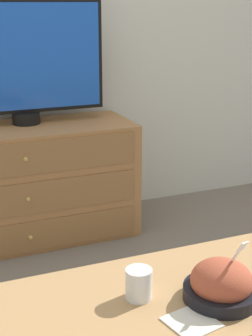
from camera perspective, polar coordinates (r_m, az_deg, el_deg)
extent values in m
cube|color=#9E6B3D|center=(2.78, -11.80, -1.80)|extent=(1.23, 0.44, 0.62)
cube|color=brown|center=(2.65, -10.56, -7.53)|extent=(1.13, 0.01, 0.16)
sphere|color=tan|center=(2.65, -10.53, -7.58)|extent=(0.02, 0.02, 0.02)
cube|color=brown|center=(2.57, -10.82, -3.39)|extent=(1.13, 0.01, 0.16)
sphere|color=tan|center=(2.57, -10.79, -3.43)|extent=(0.02, 0.02, 0.02)
cube|color=brown|center=(2.51, -11.09, 1.00)|extent=(1.13, 0.01, 0.16)
sphere|color=tan|center=(2.50, -11.06, 0.96)|extent=(0.02, 0.02, 0.02)
cylinder|color=black|center=(2.77, -11.01, 5.45)|extent=(0.15, 0.15, 0.06)
cube|color=black|center=(2.73, -11.44, 11.96)|extent=(0.85, 0.04, 0.57)
cube|color=blue|center=(2.70, -11.35, 11.92)|extent=(0.81, 0.01, 0.53)
cube|color=tan|center=(1.51, 4.44, -14.16)|extent=(0.97, 0.50, 0.02)
cylinder|color=#9C7549|center=(1.99, 13.41, -13.52)|extent=(0.04, 0.04, 0.42)
cylinder|color=black|center=(1.50, 10.46, -13.46)|extent=(0.21, 0.21, 0.04)
ellipsoid|color=#AD4C33|center=(1.48, 10.55, -12.16)|extent=(0.17, 0.17, 0.12)
cube|color=white|center=(1.48, 11.37, -10.46)|extent=(0.03, 0.09, 0.15)
cube|color=white|center=(1.42, 12.79, -8.48)|extent=(0.03, 0.03, 0.03)
cylinder|color=beige|center=(1.48, 1.42, -13.26)|extent=(0.07, 0.07, 0.06)
cylinder|color=white|center=(1.47, 1.42, -12.70)|extent=(0.08, 0.08, 0.09)
cube|color=silver|center=(1.40, 7.26, -16.58)|extent=(0.14, 0.14, 0.00)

